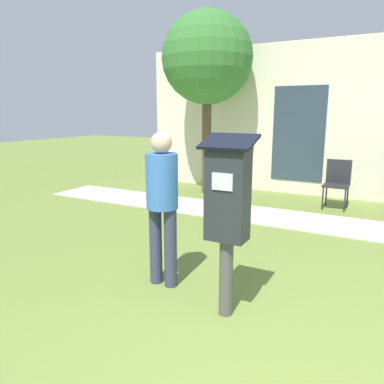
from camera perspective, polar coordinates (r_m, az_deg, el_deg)
name	(u,v)px	position (r m, az deg, el deg)	size (l,w,h in m)	color
sidewalk	(353,228)	(6.33, 23.38, -5.01)	(12.00, 1.10, 0.02)	beige
building_facade	(373,121)	(8.28, 25.83, 9.76)	(10.00, 0.26, 3.20)	beige
parking_meter	(228,203)	(3.14, 5.43, -1.73)	(0.44, 0.31, 1.59)	#4C4C4C
person_standing	(162,197)	(3.75, -4.56, -0.84)	(0.32, 0.32, 1.58)	#333851
outdoor_chair_left	(337,180)	(7.44, 21.26, 1.72)	(0.44, 0.44, 0.90)	#262628
tree	(207,59)	(8.26, 2.34, 19.60)	(1.90, 1.90, 3.82)	brown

